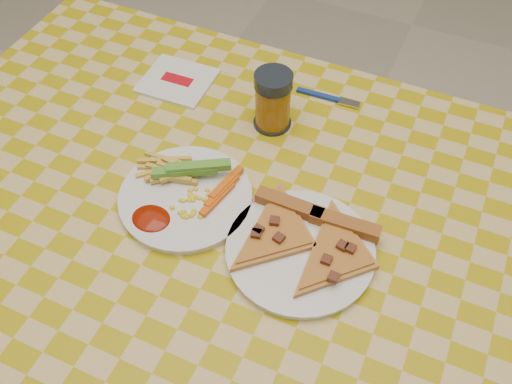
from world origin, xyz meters
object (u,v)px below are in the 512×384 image
plate_left (186,198)px  drink_glass (273,101)px  table (241,244)px  plate_right (300,252)px

plate_left → drink_glass: bearing=75.2°
table → plate_right: plate_right is taller
plate_left → drink_glass: drink_glass is taller
plate_right → drink_glass: size_ratio=1.98×
table → plate_right: bearing=-11.2°
plate_right → drink_glass: (-0.15, 0.25, 0.05)m
plate_left → plate_right: bearing=-5.7°
table → plate_left: (-0.10, -0.00, 0.08)m
table → plate_left: size_ratio=5.87×
table → plate_right: size_ratio=5.63×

